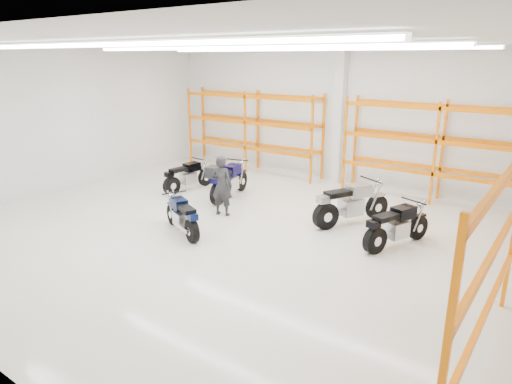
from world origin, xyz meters
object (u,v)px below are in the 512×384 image
Objects in this scene: motorcycle_back_b at (227,181)px; motorcycle_back_c at (349,205)px; motorcycle_back_a at (187,177)px; standing_man at (222,186)px; motorcycle_main at (183,217)px; structural_column at (339,117)px; motorcycle_back_d at (395,227)px.

motorcycle_back_c is at bearing 1.86° from motorcycle_back_b.
motorcycle_back_b is (1.64, 0.06, 0.12)m from motorcycle_back_a.
motorcycle_back_a is 2.73m from standing_man.
motorcycle_back_b reaches higher than motorcycle_main.
motorcycle_back_a is 0.44× the size of structural_column.
motorcycle_back_a is at bearing 175.53° from motorcycle_back_d.
standing_man is (-0.14, 1.67, 0.39)m from motorcycle_main.
motorcycle_back_c is at bearing 1.90° from motorcycle_back_a.
structural_column is at bearing 82.73° from motorcycle_main.
motorcycle_back_b is at bearing -115.50° from structural_column.
motorcycle_back_d is (1.47, -0.74, -0.06)m from motorcycle_back_c.
structural_column reaches higher than standing_man.
motorcycle_main is 1.72m from standing_man.
motorcycle_back_b reaches higher than motorcycle_back_a.
motorcycle_back_c is 1.30× the size of standing_man.
standing_man is (2.45, -1.14, 0.37)m from motorcycle_back_a.
motorcycle_back_a is 5.46m from structural_column.
motorcycle_back_b is 3.95m from motorcycle_back_c.
motorcycle_back_d is 5.96m from structural_column.
motorcycle_back_a is 1.20× the size of standing_man.
motorcycle_back_c is at bearing -169.03° from standing_man.
motorcycle_main is at bearing -153.24° from motorcycle_back_d.
motorcycle_back_b is at bearing 2.01° from motorcycle_back_a.
motorcycle_back_d is 0.44× the size of structural_column.
motorcycle_back_d is (4.47, 2.25, 0.04)m from motorcycle_main.
motorcycle_main is 0.90× the size of motorcycle_back_a.
motorcycle_back_b is at bearing 108.44° from motorcycle_main.
standing_man is at bearing -55.84° from motorcycle_back_b.
motorcycle_main is at bearing -97.27° from structural_column.
motorcycle_back_a is 1.64m from motorcycle_back_b.
motorcycle_back_b is 0.52× the size of structural_column.
structural_column reaches higher than motorcycle_back_b.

